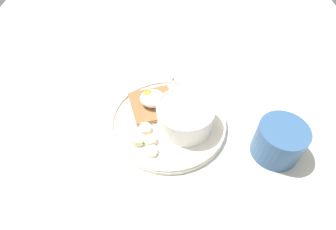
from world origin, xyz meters
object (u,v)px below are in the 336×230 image
at_px(oatmeal_bowl, 185,116).
at_px(banana_slice_front, 151,151).
at_px(banana_slice_left, 137,139).
at_px(banana_slice_back, 145,129).
at_px(toast_slice, 153,105).
at_px(spoon, 164,71).
at_px(poached_egg, 152,98).
at_px(coffee_mug, 279,141).
at_px(banana_slice_right, 150,140).

distance_m(oatmeal_bowl, banana_slice_front, 0.10).
bearing_deg(banana_slice_left, banana_slice_back, -114.66).
distance_m(banana_slice_left, banana_slice_back, 0.03).
xyz_separation_m(oatmeal_bowl, toast_slice, (0.07, -0.05, -0.02)).
relative_size(banana_slice_back, spoon, 0.36).
relative_size(banana_slice_front, spoon, 0.37).
bearing_deg(banana_slice_back, toast_slice, -101.29).
height_order(toast_slice, poached_egg, poached_egg).
bearing_deg(toast_slice, coffee_mug, 155.23).
bearing_deg(spoon, banana_slice_back, 79.02).
height_order(toast_slice, coffee_mug, coffee_mug).
relative_size(banana_slice_front, banana_slice_left, 0.94).
distance_m(banana_slice_left, spoon, 0.24).
xyz_separation_m(oatmeal_bowl, banana_slice_back, (0.09, 0.02, -0.02)).
height_order(banana_slice_right, coffee_mug, coffee_mug).
relative_size(banana_slice_back, banana_slice_right, 0.96).
relative_size(toast_slice, coffee_mug, 1.30).
bearing_deg(coffee_mug, banana_slice_right, -3.63).
bearing_deg(banana_slice_left, banana_slice_front, 138.04).
xyz_separation_m(poached_egg, spoon, (-0.03, -0.13, -0.03)).
distance_m(banana_slice_front, coffee_mug, 0.25).
height_order(banana_slice_right, spoon, banana_slice_right).
bearing_deg(banana_slice_right, banana_slice_back, -68.85).
bearing_deg(toast_slice, banana_slice_right, 88.94).
xyz_separation_m(banana_slice_left, spoon, (-0.05, -0.23, -0.01)).
relative_size(banana_slice_right, coffee_mug, 0.41).
relative_size(toast_slice, spoon, 1.17).
bearing_deg(toast_slice, banana_slice_front, 90.67).
relative_size(oatmeal_bowl, banana_slice_front, 3.12).
bearing_deg(banana_slice_front, oatmeal_bowl, -134.54).
bearing_deg(banana_slice_left, toast_slice, -105.48).
relative_size(banana_slice_front, banana_slice_back, 1.05).
xyz_separation_m(oatmeal_bowl, banana_slice_left, (0.10, 0.05, -0.02)).
distance_m(oatmeal_bowl, banana_slice_back, 0.09).
distance_m(banana_slice_left, coffee_mug, 0.28).
bearing_deg(poached_egg, oatmeal_bowl, 143.58).
bearing_deg(coffee_mug, spoon, -47.52).
distance_m(coffee_mug, spoon, 0.34).
height_order(poached_egg, banana_slice_back, poached_egg).
distance_m(poached_egg, banana_slice_back, 0.07).
distance_m(banana_slice_back, coffee_mug, 0.27).
distance_m(banana_slice_back, spoon, 0.21).
height_order(poached_egg, banana_slice_front, poached_egg).
bearing_deg(banana_slice_back, poached_egg, -100.46).
xyz_separation_m(banana_slice_left, banana_slice_back, (-0.01, -0.03, -0.00)).
bearing_deg(spoon, poached_egg, 78.75).
height_order(toast_slice, banana_slice_left, banana_slice_left).
xyz_separation_m(coffee_mug, spoon, (0.23, -0.25, -0.04)).
distance_m(oatmeal_bowl, coffee_mug, 0.19).
xyz_separation_m(banana_slice_left, banana_slice_right, (-0.03, 0.00, -0.00)).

